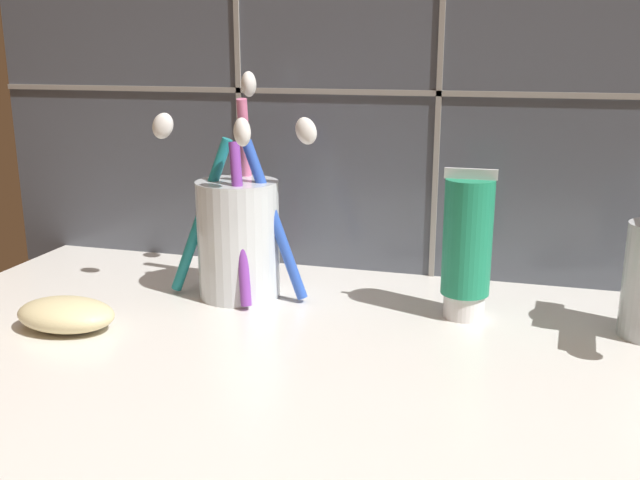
% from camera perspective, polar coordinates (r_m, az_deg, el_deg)
% --- Properties ---
extents(sink_counter, '(0.76, 0.39, 0.02)m').
position_cam_1_polar(sink_counter, '(0.51, 3.92, -10.16)').
color(sink_counter, silver).
rests_on(sink_counter, ground).
extents(tile_wall_backsplash, '(0.86, 0.02, 0.50)m').
position_cam_1_polar(tile_wall_backsplash, '(0.66, 8.11, 16.80)').
color(tile_wall_backsplash, '#4C515B').
rests_on(tile_wall_backsplash, ground).
extents(toothbrush_cup, '(0.15, 0.10, 0.19)m').
position_cam_1_polar(toothbrush_cup, '(0.61, -6.52, 0.57)').
color(toothbrush_cup, silver).
rests_on(toothbrush_cup, sink_counter).
extents(toothpaste_tube, '(0.04, 0.04, 0.12)m').
position_cam_1_polar(toothpaste_tube, '(0.57, 11.68, -0.48)').
color(toothpaste_tube, white).
rests_on(toothpaste_tube, sink_counter).
extents(soap_bar, '(0.08, 0.05, 0.02)m').
position_cam_1_polar(soap_bar, '(0.58, -19.65, -5.62)').
color(soap_bar, beige).
rests_on(soap_bar, sink_counter).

